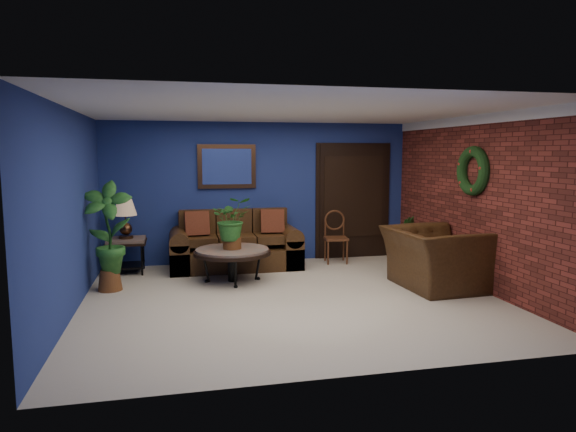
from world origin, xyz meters
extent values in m
plane|color=beige|center=(0.00, 0.00, 0.00)|extent=(5.50, 5.50, 0.00)
cube|color=navy|center=(0.00, 2.50, 1.25)|extent=(5.50, 0.04, 2.50)
cube|color=navy|center=(-2.75, 0.00, 1.25)|extent=(0.04, 5.00, 2.50)
cube|color=maroon|center=(2.75, 0.00, 1.25)|extent=(0.04, 5.00, 2.50)
cube|color=white|center=(0.00, 0.00, 2.50)|extent=(5.50, 5.00, 0.02)
cube|color=white|center=(2.72, 0.00, 2.43)|extent=(0.03, 5.00, 0.14)
cube|color=#482C19|center=(-0.60, 2.46, 1.72)|extent=(1.02, 0.06, 0.77)
cube|color=black|center=(1.75, 2.47, 1.05)|extent=(1.44, 0.06, 2.18)
torus|color=black|center=(2.69, 0.05, 1.70)|extent=(0.16, 0.72, 0.72)
cube|color=#402712|center=(-0.52, 2.00, 0.18)|extent=(2.20, 0.95, 0.36)
cube|color=#402712|center=(-0.52, 2.34, 0.51)|extent=(1.88, 0.26, 0.90)
cube|color=#402712|center=(-1.15, 1.94, 0.51)|extent=(0.61, 0.65, 0.14)
cube|color=#402712|center=(-0.52, 1.94, 0.51)|extent=(0.61, 0.65, 0.14)
cube|color=#402712|center=(0.11, 1.94, 0.51)|extent=(0.61, 0.65, 0.14)
cube|color=#402712|center=(-1.46, 2.00, 0.25)|extent=(0.32, 0.95, 0.50)
cube|color=#402712|center=(0.42, 2.00, 0.25)|extent=(0.32, 0.95, 0.50)
cube|color=maroon|center=(-1.16, 1.98, 0.79)|extent=(0.40, 0.12, 0.40)
cube|color=maroon|center=(0.12, 1.98, 0.79)|extent=(0.40, 0.12, 0.40)
cylinder|color=#56514B|center=(-0.68, 1.11, 0.48)|extent=(1.11, 1.11, 0.05)
cylinder|color=black|center=(-0.68, 1.11, 0.45)|extent=(1.18, 1.18, 0.05)
cylinder|color=black|center=(-0.68, 1.11, 0.23)|extent=(0.14, 0.14, 0.46)
cube|color=#56514B|center=(-2.30, 2.05, 0.55)|extent=(0.59, 0.59, 0.05)
cube|color=black|center=(-2.30, 2.05, 0.51)|extent=(0.63, 0.63, 0.04)
cube|color=black|center=(-2.30, 2.05, 0.12)|extent=(0.53, 0.53, 0.03)
cylinder|color=black|center=(-2.55, 1.80, 0.27)|extent=(0.03, 0.03, 0.55)
cylinder|color=black|center=(-2.05, 1.80, 0.27)|extent=(0.03, 0.03, 0.55)
cylinder|color=black|center=(-2.55, 2.30, 0.27)|extent=(0.03, 0.03, 0.55)
cylinder|color=black|center=(-2.05, 2.30, 0.27)|extent=(0.03, 0.03, 0.55)
cylinder|color=#482C19|center=(-2.30, 2.05, 0.59)|extent=(0.22, 0.22, 0.05)
sphere|color=#482C19|center=(-2.30, 2.05, 0.71)|extent=(0.20, 0.20, 0.20)
cylinder|color=#482C19|center=(-2.30, 2.05, 0.87)|extent=(0.02, 0.02, 0.26)
cone|color=#9E7D5F|center=(-2.30, 2.05, 1.06)|extent=(0.37, 0.37, 0.26)
cube|color=#502D17|center=(1.29, 2.05, 0.44)|extent=(0.45, 0.45, 0.04)
torus|color=#502D17|center=(1.31, 2.23, 0.74)|extent=(0.37, 0.09, 0.37)
cylinder|color=#502D17|center=(1.10, 1.91, 0.21)|extent=(0.03, 0.03, 0.42)
cylinder|color=#502D17|center=(1.43, 1.86, 0.21)|extent=(0.03, 0.03, 0.42)
cylinder|color=#502D17|center=(1.15, 2.24, 0.21)|extent=(0.03, 0.03, 0.42)
cylinder|color=#502D17|center=(1.48, 2.19, 0.21)|extent=(0.03, 0.03, 0.42)
imported|color=#402712|center=(2.15, 0.10, 0.43)|extent=(1.24, 1.40, 0.87)
cylinder|color=#603018|center=(-0.68, 1.11, 0.60)|extent=(0.28, 0.28, 0.18)
imported|color=#184F1B|center=(-0.68, 1.11, 0.97)|extent=(0.62, 0.54, 0.67)
cylinder|color=#603018|center=(2.35, 1.55, 0.10)|extent=(0.26, 0.26, 0.20)
imported|color=#184F1B|center=(2.35, 1.55, 0.51)|extent=(0.42, 0.35, 0.73)
cylinder|color=brown|center=(-2.45, 0.97, 0.15)|extent=(0.34, 0.34, 0.30)
imported|color=#184F1B|center=(-2.45, 0.97, 0.91)|extent=(0.76, 0.58, 1.32)
camera|label=1|loc=(-1.53, -6.59, 1.96)|focal=32.00mm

